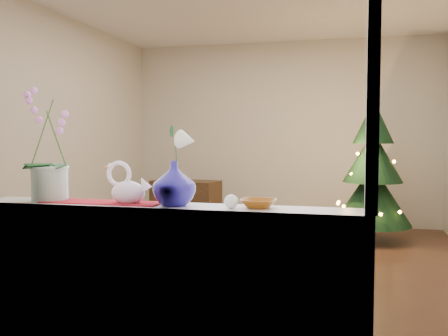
# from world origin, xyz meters

# --- Properties ---
(ground) EXTENTS (5.00, 5.00, 0.00)m
(ground) POSITION_xyz_m (0.00, 0.00, 0.00)
(ground) COLOR #3C2318
(ground) RESTS_ON ground
(wall_back) EXTENTS (4.50, 0.10, 2.70)m
(wall_back) POSITION_xyz_m (0.00, 2.50, 1.35)
(wall_back) COLOR beige
(wall_back) RESTS_ON ground
(wall_front) EXTENTS (4.50, 0.10, 2.70)m
(wall_front) POSITION_xyz_m (0.00, -2.50, 1.35)
(wall_front) COLOR beige
(wall_front) RESTS_ON ground
(wall_left) EXTENTS (0.10, 5.00, 2.70)m
(wall_left) POSITION_xyz_m (-2.25, 0.00, 1.35)
(wall_left) COLOR beige
(wall_left) RESTS_ON ground
(window_apron) EXTENTS (2.20, 0.08, 0.88)m
(window_apron) POSITION_xyz_m (0.00, -2.46, 0.44)
(window_apron) COLOR white
(window_apron) RESTS_ON ground
(windowsill) EXTENTS (2.20, 0.26, 0.04)m
(windowsill) POSITION_xyz_m (0.00, -2.37, 0.90)
(windowsill) COLOR white
(windowsill) RESTS_ON window_apron
(window_frame) EXTENTS (2.22, 0.06, 1.60)m
(window_frame) POSITION_xyz_m (0.00, -2.47, 1.70)
(window_frame) COLOR white
(window_frame) RESTS_ON windowsill
(runner) EXTENTS (0.70, 0.20, 0.01)m
(runner) POSITION_xyz_m (-0.38, -2.37, 0.92)
(runner) COLOR maroon
(runner) RESTS_ON windowsill
(orchid_pot) EXTENTS (0.26, 0.26, 0.66)m
(orchid_pot) POSITION_xyz_m (-0.73, -2.35, 1.25)
(orchid_pot) COLOR white
(orchid_pot) RESTS_ON windowsill
(swan) EXTENTS (0.29, 0.21, 0.23)m
(swan) POSITION_xyz_m (-0.22, -2.37, 1.03)
(swan) COLOR white
(swan) RESTS_ON windowsill
(blue_vase) EXTENTS (0.33, 0.33, 0.28)m
(blue_vase) POSITION_xyz_m (0.06, -2.38, 1.06)
(blue_vase) COLOR navy
(blue_vase) RESTS_ON windowsill
(lily) EXTENTS (0.16, 0.09, 0.21)m
(lily) POSITION_xyz_m (0.06, -2.38, 1.31)
(lily) COLOR white
(lily) RESTS_ON blue_vase
(paperweight) EXTENTS (0.10, 0.10, 0.07)m
(paperweight) POSITION_xyz_m (0.38, -2.42, 0.96)
(paperweight) COLOR white
(paperweight) RESTS_ON windowsill
(amber_dish) EXTENTS (0.16, 0.16, 0.04)m
(amber_dish) POSITION_xyz_m (0.52, -2.36, 0.94)
(amber_dish) COLOR #8B4C12
(amber_dish) RESTS_ON windowsill
(xmas_tree) EXTENTS (1.05, 1.05, 1.75)m
(xmas_tree) POSITION_xyz_m (1.26, 1.50, 0.88)
(xmas_tree) COLOR black
(xmas_tree) RESTS_ON ground
(side_table) EXTENTS (0.98, 0.59, 0.69)m
(side_table) POSITION_xyz_m (-1.24, 1.68, 0.34)
(side_table) COLOR black
(side_table) RESTS_ON ground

